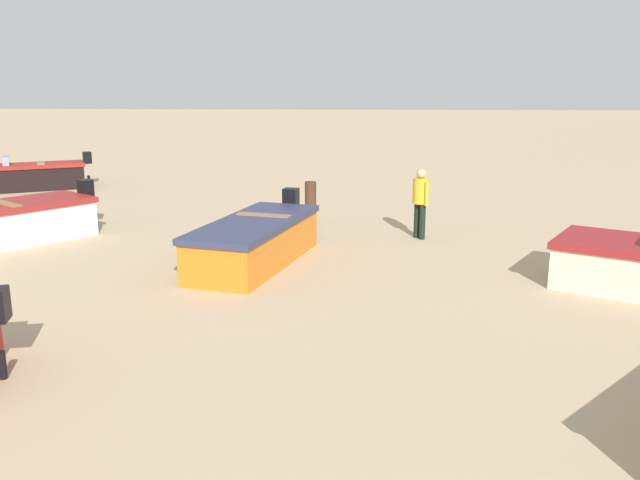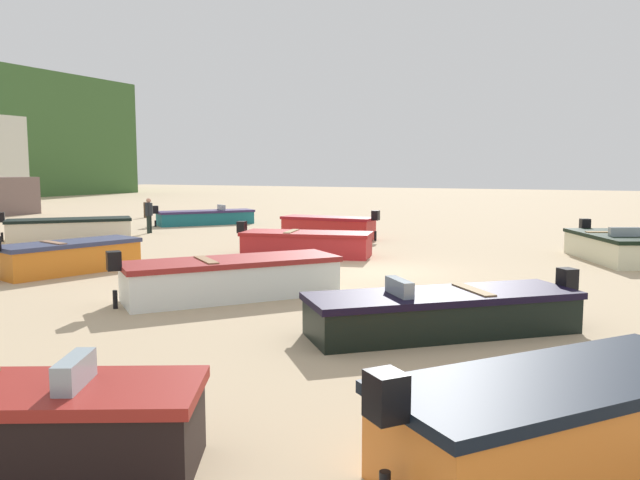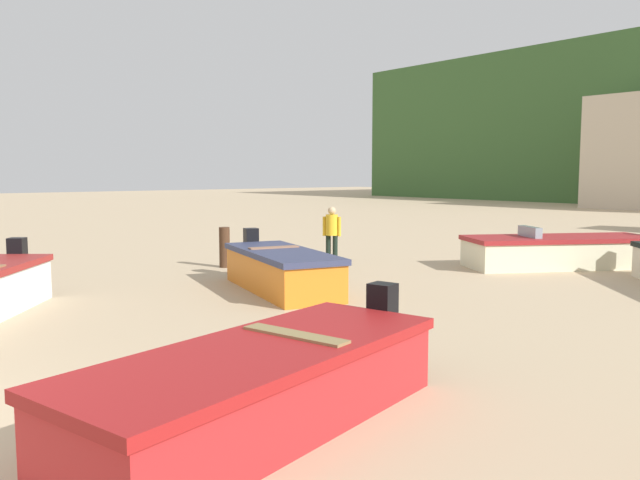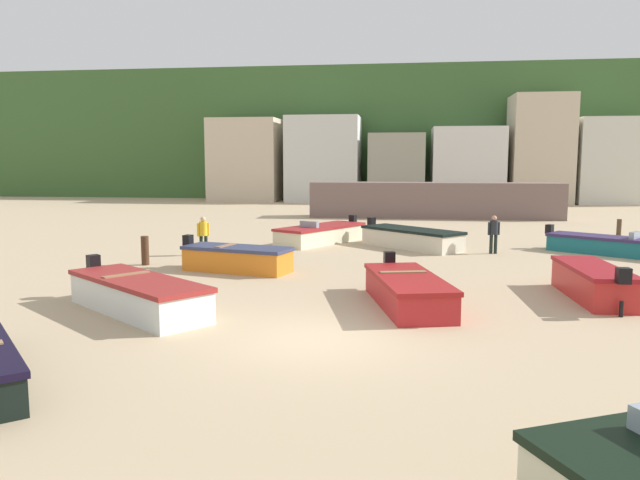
% 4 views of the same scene
% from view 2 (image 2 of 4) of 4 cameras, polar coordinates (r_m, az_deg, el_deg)
% --- Properties ---
extents(ground_plane, '(160.00, 160.00, 0.00)m').
position_cam_2_polar(ground_plane, '(17.92, 5.41, -2.97)').
color(ground_plane, tan).
extents(boat_orange_0, '(3.96, 3.55, 1.27)m').
position_cam_2_polar(boat_orange_0, '(6.77, 21.42, -15.15)').
color(boat_orange_0, orange).
rests_on(boat_orange_0, ground).
extents(boat_red_1, '(1.47, 4.27, 1.25)m').
position_cam_2_polar(boat_red_1, '(26.52, 0.80, 1.15)').
color(boat_red_1, red).
rests_on(boat_red_1, ground).
extents(boat_white_2, '(4.83, 4.25, 1.22)m').
position_cam_2_polar(boat_white_2, '(14.41, -8.11, -3.46)').
color(boat_white_2, white).
rests_on(boat_white_2, ground).
extents(boat_cream_3, '(4.73, 4.55, 1.20)m').
position_cam_2_polar(boat_cream_3, '(28.36, -21.92, 0.97)').
color(boat_cream_3, beige).
rests_on(boat_cream_3, ground).
extents(boat_black_4, '(2.74, 3.79, 1.19)m').
position_cam_2_polar(boat_black_4, '(6.92, -26.42, -15.17)').
color(boat_black_4, black).
rests_on(boat_black_4, ground).
extents(boat_orange_5, '(4.23, 2.35, 1.21)m').
position_cam_2_polar(boat_orange_5, '(19.17, -21.94, -1.42)').
color(boat_orange_5, orange).
rests_on(boat_orange_5, ground).
extents(boat_red_6, '(2.59, 4.73, 1.15)m').
position_cam_2_polar(boat_red_6, '(21.14, -1.27, -0.35)').
color(boat_red_6, red).
rests_on(boat_red_6, ground).
extents(boat_teal_8, '(4.96, 4.18, 1.08)m').
position_cam_2_polar(boat_teal_8, '(33.88, -10.42, 2.06)').
color(boat_teal_8, '#196972').
rests_on(boat_teal_8, ground).
extents(boat_black_9, '(4.40, 4.65, 1.07)m').
position_cam_2_polar(boat_black_9, '(11.43, 11.21, -6.50)').
color(boat_black_9, black).
rests_on(boat_black_9, ground).
extents(boat_cream_10, '(4.44, 3.30, 1.19)m').
position_cam_2_polar(boat_cream_10, '(22.13, 25.21, -0.59)').
color(boat_cream_10, beige).
rests_on(boat_cream_10, ground).
extents(mooring_post_near_water, '(0.23, 0.23, 0.94)m').
position_cam_2_polar(mooring_post_near_water, '(39.60, -15.66, 2.66)').
color(mooring_post_near_water, '#473625').
rests_on(mooring_post_near_water, ground).
extents(beach_walker_distant, '(0.53, 0.42, 1.62)m').
position_cam_2_polar(beach_walker_distant, '(29.82, -15.38, 2.43)').
color(beach_walker_distant, black).
rests_on(beach_walker_distant, ground).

